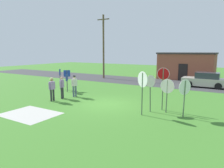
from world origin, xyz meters
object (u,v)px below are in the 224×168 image
object	(u,v)px
stop_sign_leaning_right	(163,81)
person_in_blue	(52,88)
person_on_left	(62,86)
info_panel_middle	(67,80)
stop_sign_nearest	(142,85)
info_panel_leftmost	(67,76)
utility_pole	(103,46)
info_panel_rightmost	(60,75)
stop_sign_leaning_left	(185,91)
stop_sign_low_front	(150,87)
parked_car_on_street	(205,80)
stop_sign_rear_left	(167,90)
person_in_dark_shirt	(74,85)

from	to	relation	value
stop_sign_leaning_right	person_in_blue	world-z (taller)	stop_sign_leaning_right
person_on_left	person_in_blue	bearing A→B (deg)	-91.18
stop_sign_leaning_right	info_panel_middle	world-z (taller)	stop_sign_leaning_right
stop_sign_nearest	info_panel_leftmost	distance (m)	9.54
stop_sign_nearest	info_panel_middle	bearing A→B (deg)	161.81
utility_pole	info_panel_rightmost	bearing A→B (deg)	-83.60
stop_sign_leaning_left	info_panel_middle	bearing A→B (deg)	169.54
stop_sign_leaning_right	stop_sign_low_front	xyz separation A→B (m)	(-0.54, -0.71, -0.30)
parked_car_on_street	stop_sign_leaning_right	bearing A→B (deg)	-96.69
utility_pole	stop_sign_leaning_right	size ratio (longest dim) A/B	3.15
utility_pole	parked_car_on_street	size ratio (longest dim) A/B	1.94
stop_sign_leaning_left	person_in_blue	distance (m)	9.17
stop_sign_rear_left	info_panel_rightmost	world-z (taller)	stop_sign_rear_left
person_in_dark_shirt	info_panel_middle	bearing A→B (deg)	149.12
person_in_blue	info_panel_leftmost	size ratio (longest dim) A/B	0.91
info_panel_middle	stop_sign_low_front	bearing A→B (deg)	-12.38
info_panel_leftmost	parked_car_on_street	bearing A→B (deg)	38.63
info_panel_leftmost	info_panel_rightmost	distance (m)	0.93
parked_car_on_street	person_in_blue	world-z (taller)	person_in_blue
stop_sign_leaning_right	stop_sign_rear_left	distance (m)	0.65
stop_sign_leaning_left	stop_sign_rear_left	xyz separation A→B (m)	(-1.09, 0.45, -0.08)
person_in_dark_shirt	info_panel_middle	distance (m)	2.19
info_panel_rightmost	stop_sign_low_front	bearing A→B (deg)	-14.01
stop_sign_leaning_left	stop_sign_leaning_right	bearing A→B (deg)	151.84
info_panel_middle	info_panel_rightmost	bearing A→B (deg)	156.97
stop_sign_low_front	info_panel_rightmost	bearing A→B (deg)	165.99
utility_pole	info_panel_rightmost	xyz separation A→B (m)	(1.02, -9.12, -3.01)
stop_sign_nearest	info_panel_leftmost	bearing A→B (deg)	159.43
stop_sign_low_front	info_panel_middle	bearing A→B (deg)	167.62
info_panel_middle	person_in_dark_shirt	bearing A→B (deg)	-30.88
stop_sign_nearest	stop_sign_low_front	distance (m)	0.93
stop_sign_nearest	stop_sign_rear_left	size ratio (longest dim) A/B	1.25
stop_sign_leaning_left	stop_sign_nearest	xyz separation A→B (m)	(-2.15, -0.81, 0.30)
info_panel_rightmost	person_in_blue	bearing A→B (deg)	-51.87
person_in_blue	info_panel_leftmost	bearing A→B (deg)	118.34
info_panel_rightmost	person_in_dark_shirt	bearing A→B (deg)	-27.58
stop_sign_leaning_right	person_on_left	size ratio (longest dim) A/B	1.57
parked_car_on_street	stop_sign_leaning_right	world-z (taller)	stop_sign_leaning_right
person_on_left	utility_pole	bearing A→B (deg)	108.45
stop_sign_rear_left	person_in_dark_shirt	world-z (taller)	stop_sign_rear_left
stop_sign_nearest	utility_pole	bearing A→B (deg)	131.01
parked_car_on_street	person_on_left	distance (m)	14.38
stop_sign_nearest	stop_sign_rear_left	distance (m)	1.69
person_in_dark_shirt	info_panel_middle	size ratio (longest dim) A/B	1.07
parked_car_on_street	stop_sign_leaning_right	distance (m)	10.54
utility_pole	info_panel_leftmost	size ratio (longest dim) A/B	4.40
stop_sign_leaning_right	utility_pole	bearing A→B (deg)	136.66
stop_sign_low_front	person_in_blue	size ratio (longest dim) A/B	1.28
stop_sign_leaning_right	stop_sign_rear_left	xyz separation A→B (m)	(0.37, -0.33, -0.43)
stop_sign_leaning_left	info_panel_middle	world-z (taller)	stop_sign_leaning_left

